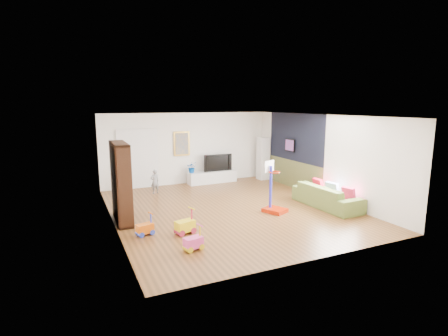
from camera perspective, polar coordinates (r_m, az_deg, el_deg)
name	(u,v)px	position (r m, az deg, el deg)	size (l,w,h in m)	color
floor	(230,209)	(10.27, 0.93, -6.69)	(6.50, 7.50, 0.00)	brown
ceiling	(230,116)	(9.82, 0.97, 8.54)	(6.50, 7.50, 0.00)	white
wall_back	(188,148)	(13.41, -5.93, 3.19)	(6.50, 0.00, 2.70)	white
wall_front	(315,194)	(6.83, 14.57, -4.07)	(6.50, 0.00, 2.70)	silver
wall_left	(111,172)	(9.07, -17.94, -0.70)	(0.00, 7.50, 2.70)	beige
wall_right	(321,156)	(11.71, 15.49, 1.83)	(0.00, 7.50, 2.70)	silver
navy_accent	(295,137)	(12.73, 11.52, 4.93)	(0.01, 3.20, 1.70)	black
olive_wainscot	(294,174)	(12.93, 11.30, -1.04)	(0.01, 3.20, 1.00)	brown
doorway	(138,160)	(12.94, -13.86, 1.35)	(1.45, 0.06, 2.10)	white
painting_back	(182,144)	(13.27, -6.92, 3.97)	(0.62, 0.06, 0.92)	gold
artwork_right	(290,145)	(12.89, 10.71, 3.68)	(0.04, 0.56, 0.46)	#7F3F8C
media_console	(212,177)	(13.59, -1.95, -1.47)	(1.93, 0.48, 0.45)	silver
tall_cabinet	(263,158)	(14.19, 6.40, 1.56)	(0.40, 0.40, 1.71)	silver
bookshelf	(121,183)	(9.36, -16.47, -2.29)	(0.37, 1.41, 2.06)	black
sofa	(327,196)	(10.84, 16.44, -4.41)	(2.24, 0.88, 0.65)	olive
basketball_hoop	(276,187)	(9.89, 8.41, -3.08)	(0.50, 0.61, 1.47)	#AE1E03
ride_on_yellow	(185,222)	(8.35, -6.40, -8.69)	(0.45, 0.28, 0.60)	yellow
ride_on_orange	(145,225)	(8.42, -12.82, -9.02)	(0.38, 0.24, 0.51)	#D3580A
ride_on_pink	(193,238)	(7.46, -5.04, -11.35)	(0.39, 0.24, 0.52)	#F1469F
child	(155,182)	(12.14, -11.24, -2.18)	(0.30, 0.20, 0.83)	gray
tv	(217,162)	(13.63, -1.17, 0.94)	(1.14, 0.15, 0.66)	black
vase_plant	(192,167)	(13.25, -5.25, 0.12)	(0.38, 0.33, 0.43)	#03429B
pillow_left	(349,194)	(10.52, 19.67, -3.98)	(0.10, 0.38, 0.38)	#BC1B48
pillow_center	(332,189)	(10.95, 17.26, -3.28)	(0.11, 0.41, 0.41)	silver
pillow_right	(318,185)	(11.40, 15.12, -2.65)	(0.10, 0.39, 0.39)	red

